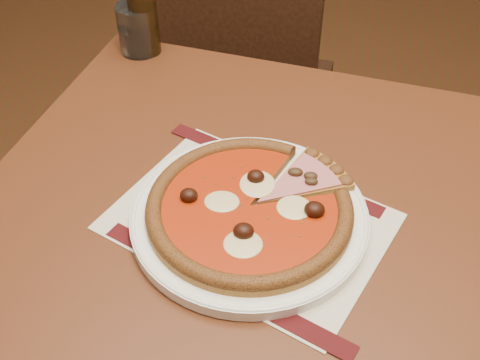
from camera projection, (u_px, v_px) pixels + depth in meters
name	position (u px, v px, depth m)	size (l,w,h in m)	color
table	(239.00, 247.00, 0.98)	(0.94, 0.94, 0.75)	#5E2B16
chair_far	(248.00, 85.00, 1.63)	(0.45, 0.45, 0.82)	black
placemat	(249.00, 222.00, 0.88)	(0.38, 0.27, 0.00)	beige
plate	(249.00, 217.00, 0.87)	(0.34, 0.34, 0.02)	white
pizza	(249.00, 207.00, 0.86)	(0.30, 0.30, 0.04)	#A16D27
ham_slice	(307.00, 177.00, 0.91)	(0.14, 0.14, 0.02)	#A16D27
water_glass	(138.00, 29.00, 1.20)	(0.08, 0.08, 0.10)	white
bottle	(144.00, 18.00, 1.18)	(0.06, 0.06, 0.19)	black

